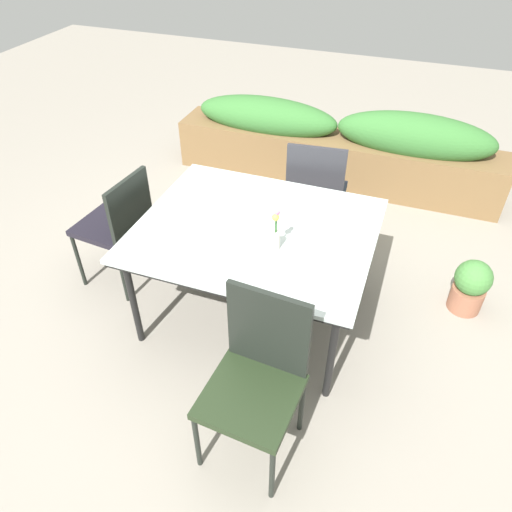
{
  "coord_description": "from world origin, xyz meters",
  "views": [
    {
      "loc": [
        0.86,
        -2.32,
        2.45
      ],
      "look_at": [
        0.04,
        -0.08,
        0.5
      ],
      "focal_mm": 33.81,
      "sensor_mm": 36.0,
      "label": 1
    }
  ],
  "objects_px": {
    "chair_far_side": "(316,190)",
    "flower_vase": "(276,233)",
    "chair_near_right": "(258,373)",
    "planter_box": "(337,146)",
    "potted_plant": "(471,286)",
    "chair_end_left": "(118,222)",
    "dining_table": "(256,234)"
  },
  "relations": [
    {
      "from": "chair_near_right",
      "to": "chair_end_left",
      "type": "xyz_separation_m",
      "value": [
        -1.34,
        0.87,
        -0.0
      ]
    },
    {
      "from": "dining_table",
      "to": "chair_end_left",
      "type": "height_order",
      "value": "chair_end_left"
    },
    {
      "from": "potted_plant",
      "to": "chair_far_side",
      "type": "bearing_deg",
      "value": 164.1
    },
    {
      "from": "chair_near_right",
      "to": "dining_table",
      "type": "bearing_deg",
      "value": -65.28
    },
    {
      "from": "chair_near_right",
      "to": "potted_plant",
      "type": "xyz_separation_m",
      "value": [
        1.04,
        1.41,
        -0.32
      ]
    },
    {
      "from": "chair_far_side",
      "to": "flower_vase",
      "type": "xyz_separation_m",
      "value": [
        0.01,
        -1.03,
        0.31
      ]
    },
    {
      "from": "dining_table",
      "to": "chair_far_side",
      "type": "relative_size",
      "value": 1.53
    },
    {
      "from": "chair_near_right",
      "to": "chair_end_left",
      "type": "height_order",
      "value": "chair_near_right"
    },
    {
      "from": "chair_far_side",
      "to": "planter_box",
      "type": "bearing_deg",
      "value": 87.19
    },
    {
      "from": "chair_end_left",
      "to": "potted_plant",
      "type": "height_order",
      "value": "chair_end_left"
    },
    {
      "from": "chair_near_right",
      "to": "potted_plant",
      "type": "height_order",
      "value": "chair_near_right"
    },
    {
      "from": "flower_vase",
      "to": "planter_box",
      "type": "relative_size",
      "value": 0.09
    },
    {
      "from": "flower_vase",
      "to": "chair_end_left",
      "type": "bearing_deg",
      "value": 173.04
    },
    {
      "from": "chair_near_right",
      "to": "potted_plant",
      "type": "relative_size",
      "value": 2.36
    },
    {
      "from": "dining_table",
      "to": "potted_plant",
      "type": "distance_m",
      "value": 1.54
    },
    {
      "from": "chair_far_side",
      "to": "planter_box",
      "type": "relative_size",
      "value": 0.3
    },
    {
      "from": "chair_near_right",
      "to": "flower_vase",
      "type": "bearing_deg",
      "value": -73.7
    },
    {
      "from": "chair_far_side",
      "to": "potted_plant",
      "type": "xyz_separation_m",
      "value": [
        1.21,
        -0.34,
        -0.31
      ]
    },
    {
      "from": "dining_table",
      "to": "potted_plant",
      "type": "xyz_separation_m",
      "value": [
        1.37,
        0.54,
        -0.47
      ]
    },
    {
      "from": "chair_far_side",
      "to": "flower_vase",
      "type": "bearing_deg",
      "value": -95.48
    },
    {
      "from": "flower_vase",
      "to": "planter_box",
      "type": "distance_m",
      "value": 2.16
    },
    {
      "from": "chair_end_left",
      "to": "flower_vase",
      "type": "relative_size",
      "value": 3.32
    },
    {
      "from": "chair_near_right",
      "to": "planter_box",
      "type": "distance_m",
      "value": 2.85
    },
    {
      "from": "dining_table",
      "to": "chair_near_right",
      "type": "distance_m",
      "value": 0.95
    },
    {
      "from": "chair_near_right",
      "to": "planter_box",
      "type": "relative_size",
      "value": 0.31
    },
    {
      "from": "chair_far_side",
      "to": "planter_box",
      "type": "height_order",
      "value": "chair_far_side"
    },
    {
      "from": "flower_vase",
      "to": "planter_box",
      "type": "bearing_deg",
      "value": 91.86
    },
    {
      "from": "chair_near_right",
      "to": "planter_box",
      "type": "height_order",
      "value": "chair_near_right"
    },
    {
      "from": "potted_plant",
      "to": "chair_end_left",
      "type": "bearing_deg",
      "value": -167.17
    },
    {
      "from": "dining_table",
      "to": "chair_far_side",
      "type": "height_order",
      "value": "chair_far_side"
    },
    {
      "from": "flower_vase",
      "to": "planter_box",
      "type": "xyz_separation_m",
      "value": [
        -0.07,
        2.11,
        -0.46
      ]
    },
    {
      "from": "dining_table",
      "to": "planter_box",
      "type": "relative_size",
      "value": 0.47
    }
  ]
}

